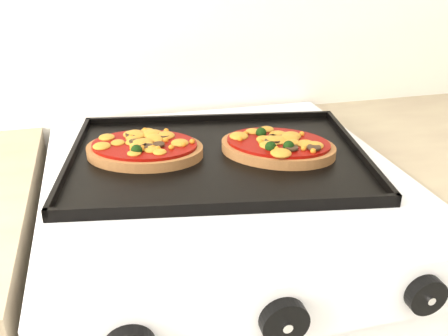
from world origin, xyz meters
name	(u,v)px	position (x,y,z in m)	size (l,w,h in m)	color
control_panel	(283,310)	(0.02, 1.39, 0.85)	(0.60, 0.02, 0.09)	white
knob_center	(284,321)	(0.01, 1.37, 0.85)	(0.06, 0.06, 0.02)	black
knob_right	(426,295)	(0.21, 1.37, 0.85)	(0.05, 0.05, 0.02)	black
baking_tray	(217,155)	(0.01, 1.72, 0.92)	(0.51, 0.38, 0.02)	black
pizza_left	(145,148)	(-0.11, 1.75, 0.94)	(0.21, 0.15, 0.03)	#A26637
pizza_right	(278,145)	(0.12, 1.71, 0.93)	(0.20, 0.14, 0.03)	#A26637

